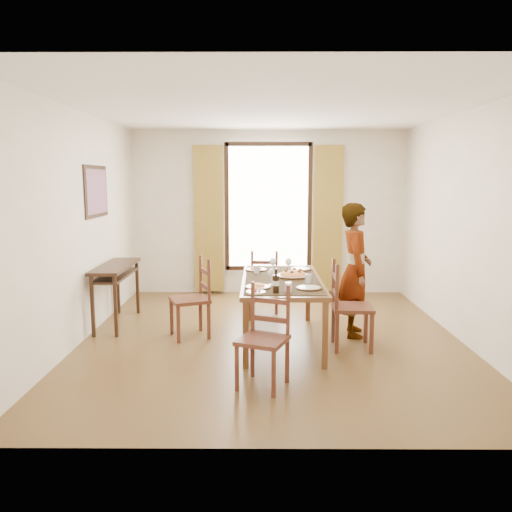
{
  "coord_description": "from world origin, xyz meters",
  "views": [
    {
      "loc": [
        -0.15,
        -5.81,
        1.9
      ],
      "look_at": [
        -0.19,
        0.06,
        1.0
      ],
      "focal_mm": 35.0,
      "sensor_mm": 36.0,
      "label": 1
    }
  ],
  "objects_px": {
    "man": "(355,270)",
    "dining_table": "(282,284)",
    "console_table": "(116,273)",
    "pasta_platter": "(293,273)"
  },
  "relations": [
    {
      "from": "dining_table",
      "to": "pasta_platter",
      "type": "relative_size",
      "value": 4.66
    },
    {
      "from": "console_table",
      "to": "dining_table",
      "type": "xyz_separation_m",
      "value": [
        2.14,
        -0.69,
        0.01
      ]
    },
    {
      "from": "console_table",
      "to": "man",
      "type": "height_order",
      "value": "man"
    },
    {
      "from": "console_table",
      "to": "man",
      "type": "xyz_separation_m",
      "value": [
        3.05,
        -0.44,
        0.13
      ]
    },
    {
      "from": "console_table",
      "to": "dining_table",
      "type": "bearing_deg",
      "value": -17.76
    },
    {
      "from": "console_table",
      "to": "dining_table",
      "type": "relative_size",
      "value": 0.64
    },
    {
      "from": "dining_table",
      "to": "pasta_platter",
      "type": "bearing_deg",
      "value": 33.96
    },
    {
      "from": "man",
      "to": "dining_table",
      "type": "bearing_deg",
      "value": 110.36
    },
    {
      "from": "console_table",
      "to": "man",
      "type": "bearing_deg",
      "value": -8.23
    },
    {
      "from": "man",
      "to": "console_table",
      "type": "bearing_deg",
      "value": 86.95
    }
  ]
}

